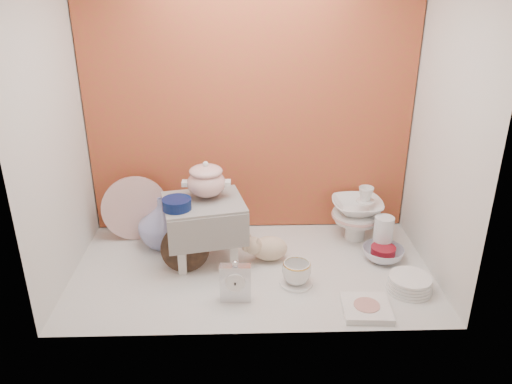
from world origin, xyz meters
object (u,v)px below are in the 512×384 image
Objects in this scene: crystal_bowl at (383,254)px; porcelain_tower at (357,213)px; gold_rim_teacup at (297,272)px; mantel_clock at (235,281)px; blue_white_vase at (163,222)px; floral_platter at (135,208)px; plush_pig at (270,248)px; soup_tureen at (206,179)px; dinner_plate_stack at (410,283)px; step_stool at (205,231)px.

porcelain_tower is at bearing 112.87° from crystal_bowl.
gold_rim_teacup is at bearing -155.59° from crystal_bowl.
mantel_clock is at bearing -156.29° from crystal_bowl.
floral_platter is at bearing 150.94° from blue_white_vase.
plush_pig is (0.17, 0.35, -0.03)m from mantel_clock.
mantel_clock is (0.14, -0.42, -0.33)m from soup_tureen.
porcelain_tower is at bearing 106.34° from dinner_plate_stack.
dinner_plate_stack is 0.55m from porcelain_tower.
soup_tureen is 1.00m from crystal_bowl.
floral_platter is at bearing 149.80° from gold_rim_teacup.
floral_platter reaches higher than crystal_bowl.
floral_platter is 1.31× the size of blue_white_vase.
step_stool is 1.08× the size of floral_platter.
porcelain_tower is (-0.10, 0.23, 0.13)m from crystal_bowl.
dinner_plate_stack is 1.00× the size of crystal_bowl.
floral_platter is at bearing 165.30° from plush_pig.
soup_tureen reaches higher than plush_pig.
mantel_clock is 1.48× the size of gold_rim_teacup.
floral_platter is 1.37m from crystal_bowl.
gold_rim_teacup is at bearing -130.11° from porcelain_tower.
step_stool is 1.67× the size of soup_tureen.
mantel_clock is at bearing -111.19° from plush_pig.
blue_white_vase reaches higher than plush_pig.
gold_rim_teacup is at bearing 24.13° from mantel_clock.
blue_white_vase reaches higher than crystal_bowl.
mantel_clock reaches higher than plush_pig.
soup_tureen reaches higher than crystal_bowl.
mantel_clock is (0.16, -0.37, -0.07)m from step_stool.
blue_white_vase is (-0.24, 0.16, -0.03)m from step_stool.
gold_rim_teacup is 0.53m from crystal_bowl.
step_stool is 1.92× the size of mantel_clock.
plush_pig is 0.26m from gold_rim_teacup.
soup_tureen is 0.53m from floral_platter.
step_stool is 0.29m from blue_white_vase.
step_stool is 1.04m from dinner_plate_stack.
mantel_clock is at bearing -47.74° from floral_platter.
porcelain_tower is at bearing 2.34° from blue_white_vase.
soup_tureen is at bearing 175.10° from crystal_bowl.
step_stool is at bearing 177.95° from crystal_bowl.
step_stool is 0.35m from plush_pig.
dinner_plate_stack is at bearing -30.17° from step_stool.
gold_rim_teacup is at bearing -41.27° from step_stool.
floral_platter reaches higher than gold_rim_teacup.
plush_pig is at bearing 155.50° from dinner_plate_stack.
crystal_bowl is (0.93, -0.03, -0.13)m from step_stool.
soup_tureen reaches higher than floral_platter.
gold_rim_teacup is (0.29, 0.12, -0.04)m from mantel_clock.
blue_white_vase is 0.66m from mantel_clock.
porcelain_tower is (0.67, 0.57, 0.06)m from mantel_clock.
plush_pig is at bearing -11.75° from soup_tureen.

